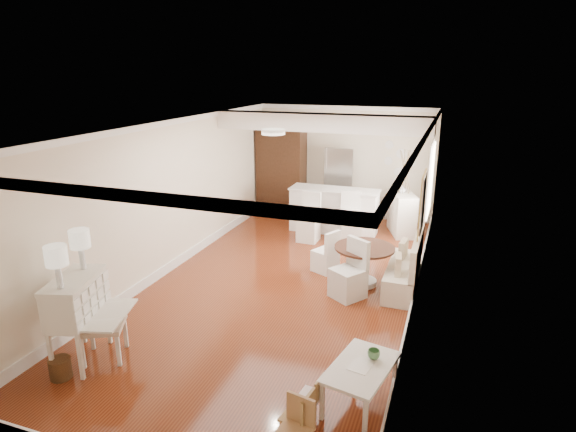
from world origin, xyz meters
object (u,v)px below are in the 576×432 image
Objects in this scene: gustavian_armchair at (102,324)px; kids_chair_c at (294,431)px; slip_chair_far at (325,251)px; secretary_bureau at (79,320)px; fridge at (353,185)px; sideboard at (402,213)px; wicker_basket at (60,368)px; kids_chair_b at (311,394)px; dining_table at (364,266)px; slip_chair_near at (348,270)px; pantry_cabinet at (281,170)px; kids_chair_a at (297,416)px; breakfast_counter at (334,210)px; bar_stool_right at (351,217)px; kids_table at (360,385)px; bar_stool_left at (308,217)px.

gustavian_armchair is 3.03m from kids_chair_c.
secretary_bureau is at bearing -3.96° from slip_chair_far.
fridge is (-0.23, 3.37, 0.49)m from slip_chair_far.
slip_chair_far is 0.81× the size of sideboard.
kids_chair_c is at bearing -4.85° from wicker_basket.
dining_table reaches higher than kids_chair_b.
dining_table is (3.02, 3.52, -0.23)m from secretary_bureau.
fridge reaches higher than kids_chair_c.
gustavian_armchair is 7.32m from fridge.
pantry_cabinet reaches higher than slip_chair_near.
gustavian_armchair is at bearing -99.02° from slip_chair_near.
kids_chair_b is 3.53m from dining_table.
fridge is (-1.15, 7.92, 0.58)m from kids_chair_c.
kids_chair_a is 6.76m from breakfast_counter.
pantry_cabinet is at bearing 147.57° from breakfast_counter.
kids_chair_c is at bearing -111.60° from sideboard.
bar_stool_right is at bearing -46.91° from gustavian_armchair.
breakfast_counter is at bearing 107.11° from kids_table.
slip_chair_far is 4.08m from pantry_cabinet.
dining_table is 0.51× the size of breakfast_counter.
kids_table is at bearing 134.02° from kids_chair_b.
gustavian_armchair is 0.98× the size of sideboard.
bar_stool_right is at bearing -164.14° from kids_chair_b.
wicker_basket is 4.42m from slip_chair_near.
bar_stool_left is at bearing -126.11° from slip_chair_far.
kids_chair_c is 0.65× the size of slip_chair_near.
slip_chair_far is 0.40× the size of breakfast_counter.
sideboard is at bearing -173.35° from kids_chair_a.
kids_table is 0.49× the size of breakfast_counter.
secretary_bureau reaches higher than bar_stool_right.
breakfast_counter is at bearing -100.78° from fridge.
bar_stool_left is at bearing 113.31° from kids_table.
bar_stool_left is 1.08× the size of sideboard.
breakfast_counter reaches higher than slip_chair_far.
dining_table is 3.08m from sideboard.
sideboard is (3.32, 6.58, -0.11)m from secretary_bureau.
gustavian_armchair is 0.91× the size of bar_stool_left.
kids_chair_c is 8.02m from fridge.
kids_chair_c is at bearing 10.40° from kids_chair_b.
kids_chair_a is at bearing -112.05° from sideboard.
gustavian_armchair is at bearing -85.23° from kids_chair_b.
bar_stool_right is 0.48× the size of pantry_cabinet.
wicker_basket is 0.26× the size of kids_table.
dining_table is at bearing -89.95° from bar_stool_right.
slip_chair_near is 2.82m from bar_stool_left.
slip_chair_far is at bearing 62.68° from wicker_basket.
gustavian_armchair is 6.24m from breakfast_counter.
bar_stool_right is 2.80m from pantry_cabinet.
breakfast_counter is at bearing -160.18° from kids_chair_b.
breakfast_counter is (1.56, 6.05, 0.02)m from gustavian_armchair.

